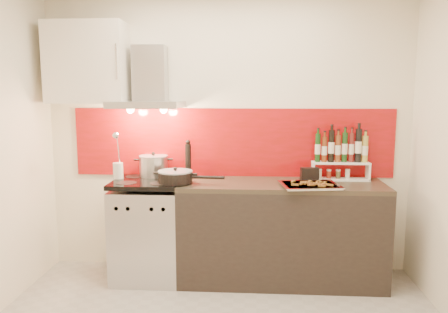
# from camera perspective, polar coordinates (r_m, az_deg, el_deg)

# --- Properties ---
(back_wall) EXTENTS (3.40, 0.02, 2.60)m
(back_wall) POSITION_cam_1_polar(r_m,az_deg,el_deg) (4.12, 0.40, 2.97)
(back_wall) COLOR silver
(back_wall) RESTS_ON ground
(backsplash) EXTENTS (3.00, 0.02, 0.64)m
(backsplash) POSITION_cam_1_polar(r_m,az_deg,el_deg) (4.11, 1.08, 1.84)
(backsplash) COLOR maroon
(backsplash) RESTS_ON back_wall
(range_stove) EXTENTS (0.60, 0.60, 0.91)m
(range_stove) POSITION_cam_1_polar(r_m,az_deg,el_deg) (4.10, -9.82, -9.47)
(range_stove) COLOR #B7B7BA
(range_stove) RESTS_ON ground
(counter) EXTENTS (1.80, 0.60, 0.90)m
(counter) POSITION_cam_1_polar(r_m,az_deg,el_deg) (4.00, 7.41, -9.72)
(counter) COLOR black
(counter) RESTS_ON ground
(range_hood) EXTENTS (0.62, 0.50, 0.61)m
(range_hood) POSITION_cam_1_polar(r_m,az_deg,el_deg) (4.04, -9.81, 9.03)
(range_hood) COLOR #B7B7BA
(range_hood) RESTS_ON back_wall
(upper_cabinet) EXTENTS (0.70, 0.35, 0.72)m
(upper_cabinet) POSITION_cam_1_polar(r_m,az_deg,el_deg) (4.20, -17.39, 11.58)
(upper_cabinet) COLOR silver
(upper_cabinet) RESTS_ON back_wall
(stock_pot) EXTENTS (0.27, 0.27, 0.23)m
(stock_pot) POSITION_cam_1_polar(r_m,az_deg,el_deg) (4.14, -9.18, -1.20)
(stock_pot) COLOR #B7B7BA
(stock_pot) RESTS_ON range_stove
(saute_pan) EXTENTS (0.58, 0.30, 0.14)m
(saute_pan) POSITION_cam_1_polar(r_m,az_deg,el_deg) (3.81, -6.27, -2.63)
(saute_pan) COLOR black
(saute_pan) RESTS_ON range_stove
(utensil_jar) EXTENTS (0.09, 0.14, 0.44)m
(utensil_jar) POSITION_cam_1_polar(r_m,az_deg,el_deg) (4.07, -13.70, -1.14)
(utensil_jar) COLOR silver
(utensil_jar) RESTS_ON range_stove
(pepper_mill) EXTENTS (0.06, 0.06, 0.36)m
(pepper_mill) POSITION_cam_1_polar(r_m,az_deg,el_deg) (4.03, -4.70, -0.42)
(pepper_mill) COLOR black
(pepper_mill) RESTS_ON counter
(step_shelf) EXTENTS (0.51, 0.14, 0.47)m
(step_shelf) POSITION_cam_1_polar(r_m,az_deg,el_deg) (4.07, 15.10, 0.02)
(step_shelf) COLOR white
(step_shelf) RESTS_ON counter
(caddy_box) EXTENTS (0.17, 0.09, 0.13)m
(caddy_box) POSITION_cam_1_polar(r_m,az_deg,el_deg) (3.95, 11.10, -2.40)
(caddy_box) COLOR black
(caddy_box) RESTS_ON counter
(baking_tray) EXTENTS (0.53, 0.44, 0.03)m
(baking_tray) POSITION_cam_1_polar(r_m,az_deg,el_deg) (3.75, 11.15, -3.66)
(baking_tray) COLOR silver
(baking_tray) RESTS_ON counter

